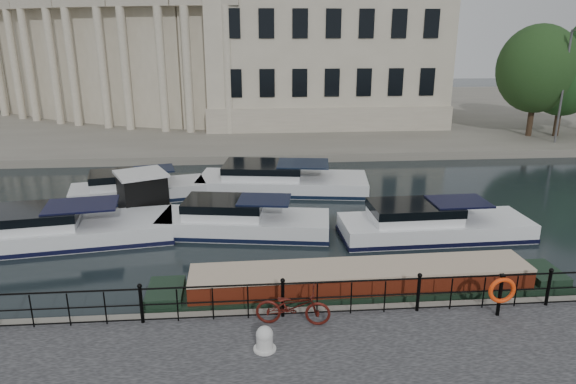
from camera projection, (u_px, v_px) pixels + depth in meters
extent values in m
plane|color=black|center=(278.00, 295.00, 17.23)|extent=(160.00, 160.00, 0.00)
cube|color=#6B665B|center=(255.00, 112.00, 54.23)|extent=(120.00, 42.00, 0.55)
cylinder|color=black|center=(141.00, 305.00, 14.45)|extent=(0.10, 0.10, 1.10)
sphere|color=black|center=(140.00, 286.00, 14.27)|extent=(0.14, 0.14, 0.14)
cylinder|color=black|center=(283.00, 299.00, 14.76)|extent=(0.10, 0.10, 1.10)
sphere|color=black|center=(283.00, 281.00, 14.58)|extent=(0.14, 0.14, 0.14)
cylinder|color=black|center=(418.00, 294.00, 15.07)|extent=(0.10, 0.10, 1.10)
sphere|color=black|center=(420.00, 275.00, 14.89)|extent=(0.14, 0.14, 0.14)
cylinder|color=black|center=(548.00, 288.00, 15.38)|extent=(0.10, 0.10, 1.10)
sphere|color=black|center=(551.00, 270.00, 15.20)|extent=(0.14, 0.14, 0.14)
cylinder|color=black|center=(283.00, 284.00, 14.61)|extent=(24.00, 0.05, 0.05)
cylinder|color=black|center=(283.00, 299.00, 14.76)|extent=(24.00, 0.04, 0.04)
cylinder|color=black|center=(283.00, 314.00, 14.90)|extent=(24.00, 0.04, 0.04)
cube|color=#ADA38C|center=(320.00, 42.00, 46.82)|extent=(20.00, 14.00, 14.00)
cube|color=#9E937F|center=(319.00, 108.00, 48.61)|extent=(20.30, 14.30, 2.00)
cube|color=#ADA38C|center=(216.00, 62.00, 42.76)|extent=(5.73, 4.06, 11.00)
cylinder|color=#ADA38C|center=(228.00, 72.00, 40.29)|extent=(0.70, 0.70, 9.80)
cylinder|color=#ADA38C|center=(187.00, 71.00, 40.72)|extent=(0.70, 0.70, 9.80)
cube|color=#ADA38C|center=(158.00, 61.00, 43.72)|extent=(5.90, 4.56, 11.00)
cylinder|color=#ADA38C|center=(162.00, 71.00, 41.13)|extent=(0.70, 0.70, 9.80)
cylinder|color=#ADA38C|center=(125.00, 70.00, 41.93)|extent=(0.70, 0.70, 9.80)
cube|color=#ADA38C|center=(107.00, 60.00, 45.25)|extent=(5.99, 4.99, 11.00)
cube|color=#9E937F|center=(84.00, 0.00, 42.01)|extent=(5.55, 3.83, 1.20)
cylinder|color=#ADA38C|center=(103.00, 69.00, 42.58)|extent=(0.70, 0.70, 9.80)
cylinder|color=#ADA38C|center=(72.00, 68.00, 43.73)|extent=(0.70, 0.70, 9.80)
cube|color=#ADA38C|center=(65.00, 59.00, 47.34)|extent=(5.99, 5.36, 11.00)
cube|color=#9E937F|center=(38.00, 1.00, 44.19)|extent=(5.40, 4.29, 1.20)
cylinder|color=#ADA38C|center=(54.00, 68.00, 44.61)|extent=(0.70, 0.70, 9.80)
cylinder|color=#ADA38C|center=(29.00, 66.00, 46.11)|extent=(0.70, 0.70, 9.80)
cube|color=#ADA38C|center=(31.00, 57.00, 49.94)|extent=(5.91, 5.64, 11.00)
cube|color=#9E937F|center=(2.00, 3.00, 46.91)|extent=(5.16, 4.70, 1.20)
cylinder|color=#ADA38C|center=(15.00, 66.00, 47.21)|extent=(0.70, 0.70, 9.80)
cube|color=#ADA38C|center=(8.00, 56.00, 53.02)|extent=(5.74, 5.85, 11.00)
cylinder|color=#59595B|center=(563.00, 88.00, 37.07)|extent=(0.16, 0.16, 8.00)
imported|color=#48120D|center=(293.00, 306.00, 14.38)|extent=(2.20, 1.04, 1.11)
cylinder|color=beige|center=(265.00, 342.00, 13.30)|extent=(0.43, 0.43, 0.45)
sphere|color=beige|center=(265.00, 334.00, 13.23)|extent=(0.45, 0.45, 0.45)
cylinder|color=beige|center=(265.00, 349.00, 13.36)|extent=(0.60, 0.60, 0.04)
cylinder|color=black|center=(500.00, 296.00, 14.79)|extent=(0.11, 0.11, 1.27)
cube|color=black|center=(503.00, 276.00, 14.60)|extent=(0.13, 0.13, 0.08)
torus|color=#FF3E0D|center=(502.00, 290.00, 14.65)|extent=(0.80, 0.13, 0.80)
cube|color=black|center=(360.00, 297.00, 16.92)|extent=(13.88, 2.14, 0.83)
cube|color=#53180B|center=(361.00, 279.00, 16.72)|extent=(11.11, 1.81, 0.65)
cube|color=tan|center=(362.00, 268.00, 16.61)|extent=(11.11, 1.86, 0.09)
cube|color=#6B665B|center=(144.00, 214.00, 24.78)|extent=(3.77, 3.52, 0.25)
cube|color=black|center=(142.00, 193.00, 24.47)|extent=(2.65, 2.65, 1.80)
cube|color=silver|center=(141.00, 174.00, 24.19)|extent=(2.91, 2.91, 0.12)
cube|color=silver|center=(56.00, 237.00, 21.53)|extent=(9.92, 4.33, 1.20)
cube|color=black|center=(57.00, 239.00, 21.55)|extent=(10.02, 4.37, 0.18)
cube|color=silver|center=(24.00, 221.00, 21.03)|extent=(4.62, 3.03, 0.90)
cube|color=black|center=(81.00, 205.00, 21.37)|extent=(3.15, 2.47, 0.08)
cube|color=white|center=(245.00, 229.00, 22.51)|extent=(7.65, 3.63, 1.20)
cube|color=black|center=(245.00, 230.00, 22.53)|extent=(7.73, 3.66, 0.18)
cube|color=white|center=(224.00, 210.00, 22.32)|extent=(3.59, 2.55, 0.90)
cube|color=black|center=(264.00, 200.00, 22.04)|extent=(2.45, 2.08, 0.08)
cube|color=white|center=(434.00, 232.00, 22.12)|extent=(8.11, 2.83, 1.20)
cube|color=black|center=(434.00, 234.00, 22.14)|extent=(8.19, 2.86, 0.18)
cube|color=white|center=(414.00, 214.00, 21.76)|extent=(3.68, 2.24, 0.90)
cube|color=black|center=(459.00, 202.00, 21.81)|extent=(2.46, 1.89, 0.08)
cube|color=silver|center=(140.00, 195.00, 27.13)|extent=(7.17, 3.76, 1.20)
cube|color=black|center=(140.00, 196.00, 27.16)|extent=(7.24, 3.80, 0.18)
cube|color=silver|center=(122.00, 181.00, 26.65)|extent=(3.41, 2.55, 0.90)
cube|color=black|center=(154.00, 169.00, 26.96)|extent=(2.35, 2.05, 0.08)
cube|color=silver|center=(283.00, 187.00, 28.56)|extent=(9.61, 4.55, 1.20)
cube|color=black|center=(283.00, 188.00, 28.59)|extent=(9.70, 4.59, 0.18)
cube|color=silver|center=(263.00, 172.00, 28.37)|extent=(4.49, 3.25, 0.90)
cube|color=black|center=(303.00, 164.00, 28.09)|extent=(3.07, 2.66, 0.08)
cylinder|color=black|center=(531.00, 118.00, 40.31)|extent=(0.44, 0.44, 2.79)
ellipsoid|color=#183711|center=(538.00, 69.00, 39.17)|extent=(6.06, 6.06, 6.70)
sphere|color=#183711|center=(546.00, 80.00, 39.08)|extent=(4.47, 4.47, 4.47)
cylinder|color=black|center=(557.00, 121.00, 40.33)|extent=(0.44, 0.44, 2.43)
ellipsoid|color=#143A12|center=(564.00, 78.00, 39.34)|extent=(5.27, 5.27, 5.82)
sphere|color=#143A12|center=(573.00, 88.00, 39.22)|extent=(3.88, 3.88, 3.88)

